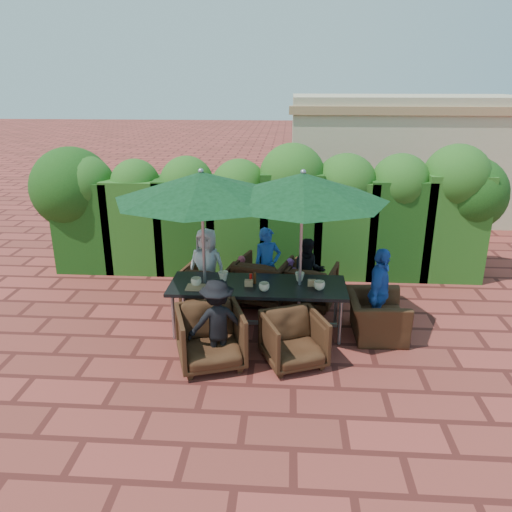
# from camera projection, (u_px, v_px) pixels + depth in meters

# --- Properties ---
(ground) EXTENTS (80.00, 80.00, 0.00)m
(ground) POSITION_uv_depth(u_px,v_px,m) (257.00, 324.00, 7.82)
(ground) COLOR maroon
(ground) RESTS_ON ground
(dining_table) EXTENTS (2.61, 0.90, 0.75)m
(dining_table) POSITION_uv_depth(u_px,v_px,m) (258.00, 289.00, 7.41)
(dining_table) COLOR black
(dining_table) RESTS_ON ground
(umbrella_left) EXTENTS (2.50, 2.50, 2.46)m
(umbrella_left) POSITION_uv_depth(u_px,v_px,m) (201.00, 186.00, 6.96)
(umbrella_left) COLOR gray
(umbrella_left) RESTS_ON ground
(umbrella_right) EXTENTS (2.42, 2.42, 2.46)m
(umbrella_right) POSITION_uv_depth(u_px,v_px,m) (303.00, 187.00, 6.88)
(umbrella_right) COLOR gray
(umbrella_right) RESTS_ON ground
(chair_far_left) EXTENTS (0.88, 0.85, 0.78)m
(chair_far_left) POSITION_uv_depth(u_px,v_px,m) (208.00, 283.00, 8.38)
(chair_far_left) COLOR black
(chair_far_left) RESTS_ON ground
(chair_far_mid) EXTENTS (1.03, 1.00, 0.86)m
(chair_far_mid) POSITION_uv_depth(u_px,v_px,m) (263.00, 278.00, 8.48)
(chair_far_mid) COLOR black
(chair_far_mid) RESTS_ON ground
(chair_far_right) EXTENTS (0.93, 0.90, 0.79)m
(chair_far_right) POSITION_uv_depth(u_px,v_px,m) (312.00, 283.00, 8.37)
(chair_far_right) COLOR black
(chair_far_right) RESTS_ON ground
(chair_near_left) EXTENTS (1.05, 1.01, 0.87)m
(chair_near_left) POSITION_uv_depth(u_px,v_px,m) (211.00, 335.00, 6.59)
(chair_near_left) COLOR black
(chair_near_left) RESTS_ON ground
(chair_near_right) EXTENTS (0.96, 0.93, 0.77)m
(chair_near_right) POSITION_uv_depth(u_px,v_px,m) (294.00, 337.00, 6.62)
(chair_near_right) COLOR black
(chair_near_right) RESTS_ON ground
(chair_end_right) EXTENTS (0.64, 0.97, 0.83)m
(chair_end_right) POSITION_uv_depth(u_px,v_px,m) (377.00, 309.00, 7.35)
(chair_end_right) COLOR black
(chair_end_right) RESTS_ON ground
(adult_far_left) EXTENTS (0.73, 0.53, 1.33)m
(adult_far_left) POSITION_uv_depth(u_px,v_px,m) (207.00, 267.00, 8.31)
(adult_far_left) COLOR silver
(adult_far_left) RESTS_ON ground
(adult_far_mid) EXTENTS (0.59, 0.54, 1.32)m
(adult_far_mid) POSITION_uv_depth(u_px,v_px,m) (267.00, 266.00, 8.35)
(adult_far_mid) COLOR #2051B2
(adult_far_mid) RESTS_ON ground
(adult_far_right) EXTENTS (0.60, 0.41, 1.16)m
(adult_far_right) POSITION_uv_depth(u_px,v_px,m) (308.00, 272.00, 8.31)
(adult_far_right) COLOR black
(adult_far_right) RESTS_ON ground
(adult_near_left) EXTENTS (0.84, 0.56, 1.21)m
(adult_near_left) POSITION_uv_depth(u_px,v_px,m) (217.00, 323.00, 6.54)
(adult_near_left) COLOR black
(adult_near_left) RESTS_ON ground
(adult_end_right) EXTENTS (0.63, 0.88, 1.35)m
(adult_end_right) POSITION_uv_depth(u_px,v_px,m) (379.00, 293.00, 7.27)
(adult_end_right) COLOR #2051B2
(adult_end_right) RESTS_ON ground
(child_left) EXTENTS (0.31, 0.26, 0.81)m
(child_left) POSITION_uv_depth(u_px,v_px,m) (242.00, 279.00, 8.50)
(child_left) COLOR #D0495D
(child_left) RESTS_ON ground
(child_right) EXTENTS (0.33, 0.29, 0.79)m
(child_right) POSITION_uv_depth(u_px,v_px,m) (290.00, 281.00, 8.44)
(child_right) COLOR #904699
(child_right) RESTS_ON ground
(pedestrian_a) EXTENTS (1.41, 1.34, 1.54)m
(pedestrian_a) POSITION_uv_depth(u_px,v_px,m) (328.00, 210.00, 11.45)
(pedestrian_a) COLOR #308C26
(pedestrian_a) RESTS_ON ground
(pedestrian_b) EXTENTS (0.86, 0.64, 1.62)m
(pedestrian_b) POSITION_uv_depth(u_px,v_px,m) (373.00, 207.00, 11.61)
(pedestrian_b) COLOR #D0495D
(pedestrian_b) RESTS_ON ground
(pedestrian_c) EXTENTS (1.19, 0.70, 1.76)m
(pedestrian_c) POSITION_uv_depth(u_px,v_px,m) (433.00, 208.00, 11.24)
(pedestrian_c) COLOR gray
(pedestrian_c) RESTS_ON ground
(cup_a) EXTENTS (0.16, 0.16, 0.12)m
(cup_a) POSITION_uv_depth(u_px,v_px,m) (196.00, 282.00, 7.32)
(cup_a) COLOR beige
(cup_a) RESTS_ON dining_table
(cup_b) EXTENTS (0.15, 0.15, 0.14)m
(cup_b) POSITION_uv_depth(u_px,v_px,m) (223.00, 276.00, 7.50)
(cup_b) COLOR beige
(cup_b) RESTS_ON dining_table
(cup_c) EXTENTS (0.15, 0.15, 0.12)m
(cup_c) POSITION_uv_depth(u_px,v_px,m) (264.00, 287.00, 7.14)
(cup_c) COLOR beige
(cup_c) RESTS_ON dining_table
(cup_d) EXTENTS (0.14, 0.14, 0.13)m
(cup_d) POSITION_uv_depth(u_px,v_px,m) (300.00, 277.00, 7.49)
(cup_d) COLOR beige
(cup_d) RESTS_ON dining_table
(cup_e) EXTENTS (0.16, 0.16, 0.13)m
(cup_e) POSITION_uv_depth(u_px,v_px,m) (319.00, 285.00, 7.18)
(cup_e) COLOR beige
(cup_e) RESTS_ON dining_table
(ketchup_bottle) EXTENTS (0.04, 0.04, 0.17)m
(ketchup_bottle) POSITION_uv_depth(u_px,v_px,m) (251.00, 279.00, 7.35)
(ketchup_bottle) COLOR #B20C0A
(ketchup_bottle) RESTS_ON dining_table
(sauce_bottle) EXTENTS (0.04, 0.04, 0.17)m
(sauce_bottle) POSITION_uv_depth(u_px,v_px,m) (255.00, 278.00, 7.40)
(sauce_bottle) COLOR #4C230C
(sauce_bottle) RESTS_ON dining_table
(serving_tray) EXTENTS (0.35, 0.25, 0.02)m
(serving_tray) POSITION_uv_depth(u_px,v_px,m) (198.00, 287.00, 7.26)
(serving_tray) COLOR #A5774F
(serving_tray) RESTS_ON dining_table
(number_block_left) EXTENTS (0.12, 0.06, 0.10)m
(number_block_left) POSITION_uv_depth(u_px,v_px,m) (249.00, 283.00, 7.30)
(number_block_left) COLOR tan
(number_block_left) RESTS_ON dining_table
(number_block_right) EXTENTS (0.12, 0.06, 0.10)m
(number_block_right) POSITION_uv_depth(u_px,v_px,m) (312.00, 283.00, 7.31)
(number_block_right) COLOR tan
(number_block_right) RESTS_ON dining_table
(hedge_wall) EXTENTS (9.10, 1.60, 2.53)m
(hedge_wall) POSITION_uv_depth(u_px,v_px,m) (265.00, 205.00, 9.54)
(hedge_wall) COLOR black
(hedge_wall) RESTS_ON ground
(building) EXTENTS (6.20, 3.08, 3.20)m
(building) POSITION_uv_depth(u_px,v_px,m) (402.00, 157.00, 13.62)
(building) COLOR #C5B493
(building) RESTS_ON ground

